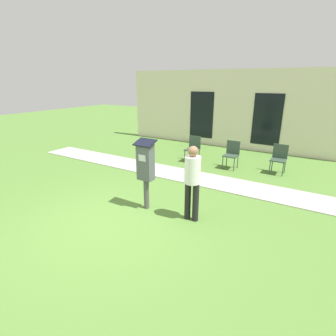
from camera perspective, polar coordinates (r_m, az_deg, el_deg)
ground_plane at (r=5.62m, az=-12.27°, el=-11.46°), size 40.00×40.00×0.00m
sidewalk at (r=8.02m, az=3.71°, el=-1.63°), size 12.00×1.10×0.02m
building_facade at (r=11.55m, az=14.10°, el=12.19°), size 10.00×0.26×3.20m
parking_meter at (r=5.69m, az=-4.90°, el=0.50°), size 0.44×0.31×1.59m
person_standing at (r=5.24m, az=5.33°, el=-2.14°), size 0.32×0.32×1.58m
outdoor_chair_left at (r=9.37m, az=5.55°, el=4.63°), size 0.44×0.44×0.90m
outdoor_chair_middle at (r=8.84m, az=13.73°, el=3.33°), size 0.44×0.44×0.90m
outdoor_chair_right at (r=8.81m, az=23.05°, el=2.30°), size 0.44×0.44×0.90m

